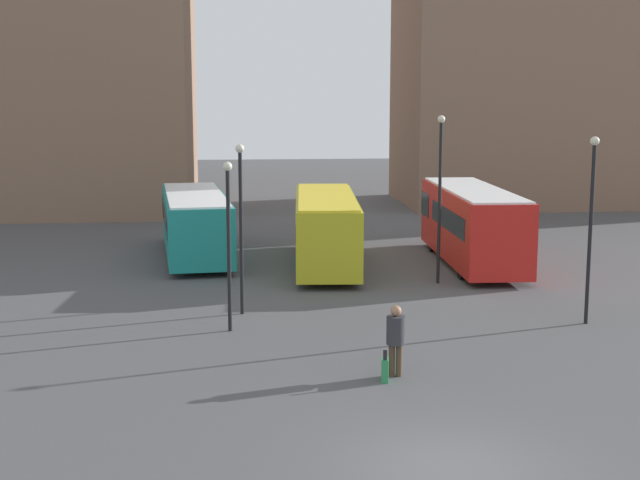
% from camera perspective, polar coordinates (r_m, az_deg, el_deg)
% --- Properties ---
extents(ground_plane, '(160.00, 160.00, 0.00)m').
position_cam_1_polar(ground_plane, '(17.91, 8.26, -14.23)').
color(ground_plane, '#4C4C4F').
extents(bus_0, '(3.57, 9.92, 2.80)m').
position_cam_1_polar(bus_0, '(39.34, -7.99, 1.12)').
color(bus_0, '#19847F').
rests_on(bus_0, ground_plane).
extents(bus_1, '(3.16, 9.92, 2.96)m').
position_cam_1_polar(bus_1, '(36.91, 0.37, 0.80)').
color(bus_1, gold).
rests_on(bus_1, ground_plane).
extents(bus_2, '(2.80, 9.98, 3.20)m').
position_cam_1_polar(bus_2, '(37.92, 9.70, 1.08)').
color(bus_2, red).
rests_on(bus_2, ground_plane).
extents(traveler, '(0.56, 0.56, 1.85)m').
position_cam_1_polar(traveler, '(22.76, 4.87, -6.04)').
color(traveler, '#4C3828').
rests_on(traveler, ground_plane).
extents(suitcase, '(0.24, 0.40, 0.85)m').
position_cam_1_polar(suitcase, '(22.56, 4.18, -8.29)').
color(suitcase, '#28844C').
rests_on(suitcase, ground_plane).
extents(lamp_post_0, '(0.28, 0.28, 5.53)m').
position_cam_1_polar(lamp_post_0, '(28.69, -5.09, 1.61)').
color(lamp_post_0, black).
rests_on(lamp_post_0, ground_plane).
extents(lamp_post_1, '(0.28, 0.28, 6.32)m').
position_cam_1_polar(lamp_post_1, '(33.52, 7.68, 3.39)').
color(lamp_post_1, black).
rests_on(lamp_post_1, ground_plane).
extents(lamp_post_2, '(0.28, 0.28, 5.83)m').
position_cam_1_polar(lamp_post_2, '(28.58, 16.96, 1.52)').
color(lamp_post_2, black).
rests_on(lamp_post_2, ground_plane).
extents(lamp_post_3, '(0.28, 0.28, 5.14)m').
position_cam_1_polar(lamp_post_3, '(26.68, -5.87, 0.55)').
color(lamp_post_3, black).
rests_on(lamp_post_3, ground_plane).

